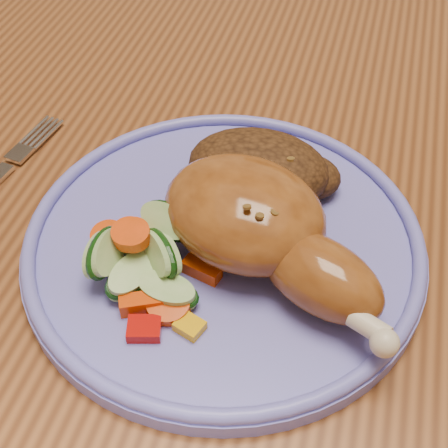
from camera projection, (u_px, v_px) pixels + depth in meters
The scene contains 7 objects.
dining_table at pixel (319, 221), 0.58m from camera, with size 0.90×1.40×0.75m.
chair_far at pixel (364, 46), 1.12m from camera, with size 0.42×0.42×0.91m.
plate at pixel (224, 245), 0.44m from camera, with size 0.28×0.28×0.01m, color #6866CD.
plate_rim at pixel (224, 234), 0.43m from camera, with size 0.28×0.28×0.01m, color #6866CD.
chicken_leg at pixel (262, 227), 0.40m from camera, with size 0.18×0.14×0.06m.
rice_pilaf at pixel (261, 170), 0.46m from camera, with size 0.11×0.08×0.05m.
vegetable_pile at pixel (146, 260), 0.40m from camera, with size 0.10×0.10×0.05m.
Camera 1 is at (0.02, -0.41, 1.08)m, focal length 50.00 mm.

